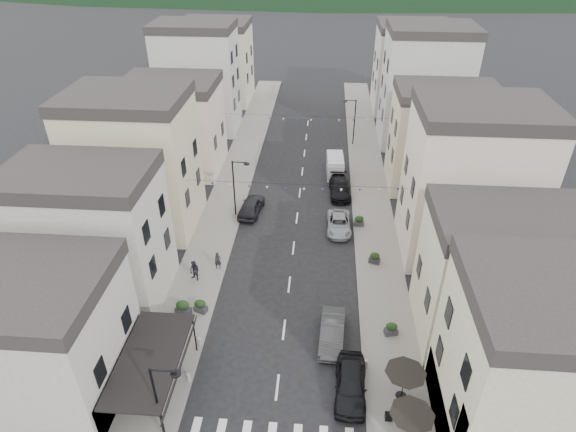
% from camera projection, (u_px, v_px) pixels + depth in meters
% --- Properties ---
extents(sidewalk_left, '(4.00, 76.00, 0.12)m').
position_uv_depth(sidewalk_left, '(232.00, 185.00, 52.96)').
color(sidewalk_left, slate).
rests_on(sidewalk_left, ground).
extents(sidewalk_right, '(4.00, 76.00, 0.12)m').
position_uv_depth(sidewalk_right, '(370.00, 190.00, 51.97)').
color(sidewalk_right, slate).
rests_on(sidewalk_right, ground).
extents(boutique_building, '(12.00, 8.00, 8.00)m').
position_uv_depth(boutique_building, '(17.00, 341.00, 28.69)').
color(boutique_building, '#A6A198').
rests_on(boutique_building, ground).
extents(bistro_building, '(10.00, 8.00, 10.00)m').
position_uv_depth(bistro_building, '(546.00, 375.00, 25.33)').
color(bistro_building, '#B5AF8F').
rests_on(bistro_building, ground).
extents(boutique_awning, '(3.77, 7.50, 3.28)m').
position_uv_depth(boutique_awning, '(154.00, 359.00, 28.62)').
color(boutique_awning, black).
rests_on(boutique_awning, ground).
extents(buildings_row_left, '(10.20, 54.16, 14.00)m').
position_uv_depth(buildings_row_left, '(178.00, 112.00, 54.99)').
color(buildings_row_left, '#A6A198').
rests_on(buildings_row_left, ground).
extents(buildings_row_right, '(10.20, 54.16, 14.50)m').
position_uv_depth(buildings_row_right, '(437.00, 122.00, 52.00)').
color(buildings_row_right, '#B5AF8F').
rests_on(buildings_row_right, ground).
extents(cafe_terrace, '(2.50, 8.10, 2.53)m').
position_uv_depth(cafe_terrace, '(412.00, 417.00, 26.20)').
color(cafe_terrace, black).
rests_on(cafe_terrace, ground).
extents(streetlamp_left_near, '(1.70, 0.56, 6.00)m').
position_uv_depth(streetlamp_left_near, '(161.00, 398.00, 25.70)').
color(streetlamp_left_near, black).
rests_on(streetlamp_left_near, ground).
extents(streetlamp_left_far, '(1.70, 0.56, 6.00)m').
position_uv_depth(streetlamp_left_far, '(236.00, 183.00, 45.85)').
color(streetlamp_left_far, black).
rests_on(streetlamp_left_far, ground).
extents(streetlamp_right_far, '(1.70, 0.56, 6.00)m').
position_uv_depth(streetlamp_right_far, '(353.00, 118.00, 60.20)').
color(streetlamp_right_far, black).
rests_on(streetlamp_right_far, ground).
extents(bollards, '(11.66, 10.26, 0.60)m').
position_uv_depth(bollards, '(276.00, 390.00, 30.02)').
color(bollards, gray).
rests_on(bollards, ground).
extents(bunting_near, '(19.00, 0.28, 0.62)m').
position_uv_depth(bunting_near, '(295.00, 188.00, 41.05)').
color(bunting_near, black).
rests_on(bunting_near, ground).
extents(bunting_far, '(19.00, 0.28, 0.62)m').
position_uv_depth(bunting_far, '(304.00, 119.00, 54.49)').
color(bunting_far, black).
rests_on(bunting_far, ground).
extents(parked_car_a, '(2.16, 4.94, 1.66)m').
position_uv_depth(parked_car_a, '(351.00, 383.00, 29.91)').
color(parked_car_a, black).
rests_on(parked_car_a, ground).
extents(parked_car_b, '(1.88, 4.76, 1.54)m').
position_uv_depth(parked_car_b, '(332.00, 332.00, 33.60)').
color(parked_car_b, '#38383A').
rests_on(parked_car_b, ground).
extents(parked_car_c, '(2.29, 4.79, 1.32)m').
position_uv_depth(parked_car_c, '(339.00, 224.00, 45.40)').
color(parked_car_c, '#999BA1').
rests_on(parked_car_c, ground).
extents(parked_car_d, '(2.42, 5.30, 1.50)m').
position_uv_depth(parked_car_d, '(340.00, 188.00, 51.05)').
color(parked_car_d, black).
rests_on(parked_car_d, ground).
extents(parked_car_e, '(2.47, 4.96, 1.63)m').
position_uv_depth(parked_car_e, '(251.00, 206.00, 47.81)').
color(parked_car_e, black).
rests_on(parked_car_e, ground).
extents(delivery_van, '(1.99, 4.66, 2.20)m').
position_uv_depth(delivery_van, '(335.00, 165.00, 54.85)').
color(delivery_van, silver).
rests_on(delivery_van, ground).
extents(pedestrian_a, '(0.66, 0.53, 1.57)m').
position_uv_depth(pedestrian_a, '(218.00, 261.00, 40.23)').
color(pedestrian_a, black).
rests_on(pedestrian_a, sidewalk_left).
extents(pedestrian_b, '(1.12, 1.04, 1.84)m').
position_uv_depth(pedestrian_b, '(195.00, 271.00, 38.89)').
color(pedestrian_b, '#26212D').
rests_on(pedestrian_b, sidewalk_left).
extents(planter_la, '(1.27, 0.92, 1.27)m').
position_uv_depth(planter_la, '(183.00, 308.00, 35.73)').
color(planter_la, '#28292B').
rests_on(planter_la, sidewalk_left).
extents(planter_lb, '(1.10, 0.84, 1.09)m').
position_uv_depth(planter_lb, '(200.00, 306.00, 36.01)').
color(planter_lb, '#2F2F32').
rests_on(planter_lb, sidewalk_left).
extents(planter_ra, '(1.02, 0.70, 1.04)m').
position_uv_depth(planter_ra, '(391.00, 329.00, 34.09)').
color(planter_ra, '#333336').
rests_on(planter_ra, sidewalk_right).
extents(planter_rb, '(1.04, 0.80, 1.03)m').
position_uv_depth(planter_rb, '(375.00, 258.00, 41.03)').
color(planter_rb, '#28282B').
rests_on(planter_rb, sidewalk_right).
extents(planter_rc, '(0.97, 0.56, 1.07)m').
position_uv_depth(planter_rc, '(359.00, 221.00, 45.87)').
color(planter_rc, '#323234').
rests_on(planter_rc, sidewalk_right).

